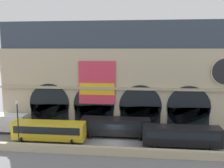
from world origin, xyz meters
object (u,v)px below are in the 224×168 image
Objects in this scene: bus_center at (116,126)px; street_lamp_quayside at (18,118)px; box_truck_west at (5,123)px; bus_midwest at (49,130)px; bus_mideast at (181,136)px.

street_lamp_quayside is at bearing -154.92° from bus_center.
box_truck_west is 18.79m from bus_center.
street_lamp_quayside is (-3.32, -3.02, 2.63)m from bus_midwest.
bus_center is (18.79, -0.21, 0.08)m from box_truck_west.
box_truck_west is at bearing 173.09° from bus_mideast.
box_truck_west is 0.68× the size of bus_midwest.
bus_mideast is (28.52, -3.46, 0.08)m from box_truck_west.
bus_mideast is (9.73, -3.25, 0.00)m from bus_center.
bus_center is 14.78m from street_lamp_quayside.
bus_midwest and bus_center have the same top height.
bus_midwest is 1.00× the size of bus_center.
bus_midwest is at bearing 179.70° from bus_mideast.
bus_mideast is at bearing -0.30° from bus_midwest.
bus_mideast is (19.59, -0.10, 0.00)m from bus_midwest.
bus_midwest is 1.59× the size of street_lamp_quayside.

